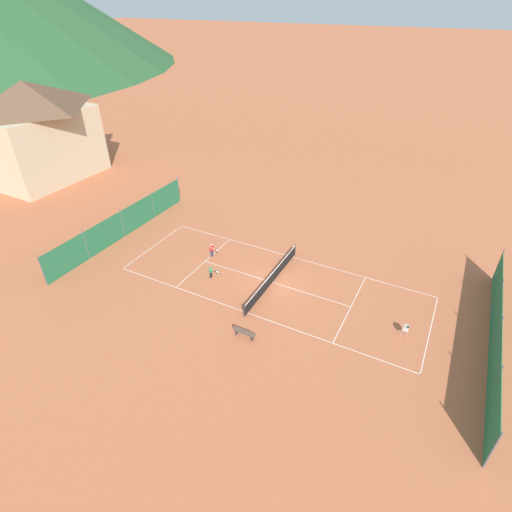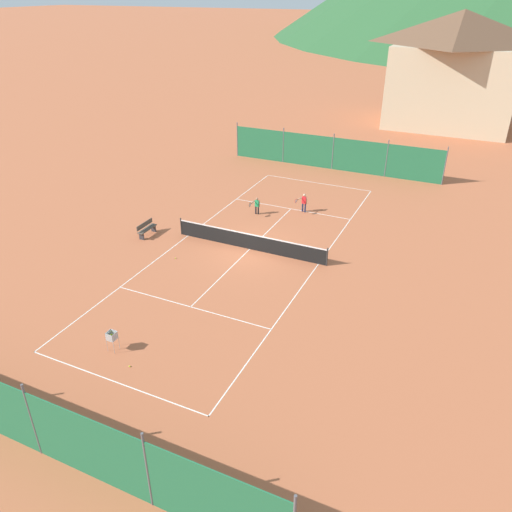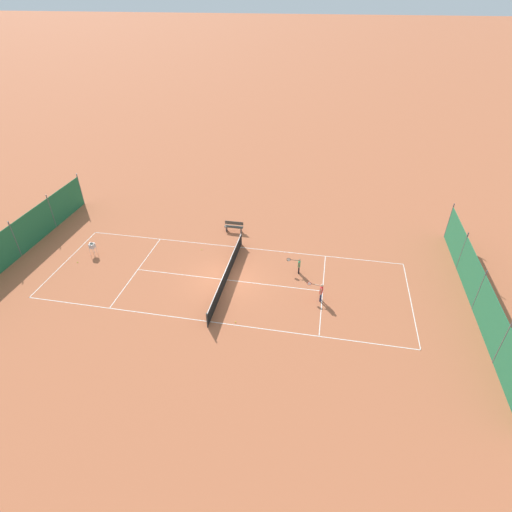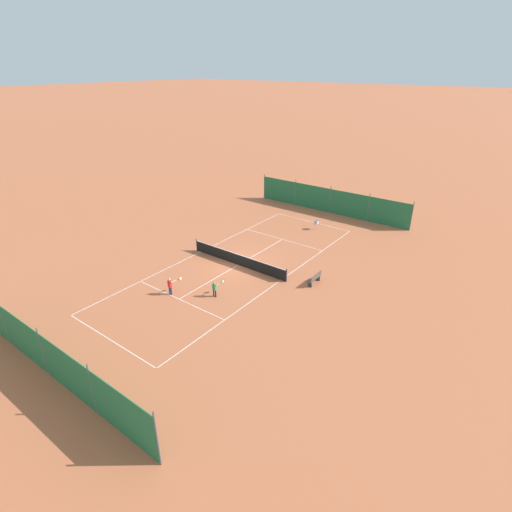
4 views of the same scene
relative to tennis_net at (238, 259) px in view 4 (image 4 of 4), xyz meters
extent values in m
plane|color=#B7603D|center=(0.00, 0.00, -0.50)|extent=(600.00, 600.00, 0.00)
cube|color=white|center=(0.00, 11.90, -0.50)|extent=(8.25, 0.05, 0.01)
cube|color=white|center=(0.00, -11.90, -0.50)|extent=(8.25, 0.05, 0.01)
cube|color=white|center=(-4.10, 0.00, -0.50)|extent=(0.05, 23.85, 0.01)
cube|color=white|center=(4.10, 0.00, -0.50)|extent=(0.05, 23.85, 0.01)
cube|color=white|center=(0.00, 6.40, -0.50)|extent=(8.20, 0.05, 0.01)
cube|color=white|center=(0.00, -6.40, -0.50)|extent=(8.20, 0.05, 0.01)
cube|color=white|center=(0.00, 0.00, -0.50)|extent=(0.05, 12.80, 0.01)
cylinder|color=#2D2D2D|center=(-4.55, 0.00, 0.03)|extent=(0.08, 0.08, 1.06)
cylinder|color=#2D2D2D|center=(4.55, 0.00, 0.03)|extent=(0.08, 0.08, 1.06)
cube|color=black|center=(0.00, 0.00, -0.04)|extent=(9.10, 0.02, 0.91)
cube|color=white|center=(0.00, 0.00, 0.43)|extent=(9.10, 0.04, 0.06)
cube|color=#236B42|center=(0.00, 15.50, 0.80)|extent=(17.20, 0.04, 2.60)
cylinder|color=#59595E|center=(-8.60, 15.50, 0.95)|extent=(0.08, 0.08, 2.90)
cylinder|color=#59595E|center=(-4.30, 15.50, 0.95)|extent=(0.08, 0.08, 2.90)
cylinder|color=#59595E|center=(0.00, 15.50, 0.95)|extent=(0.08, 0.08, 2.90)
cylinder|color=#59595E|center=(4.30, 15.50, 0.95)|extent=(0.08, 0.08, 2.90)
cube|color=#236B42|center=(0.00, -15.50, 0.80)|extent=(17.20, 0.04, 2.60)
cylinder|color=#59595E|center=(-8.60, -15.50, 0.95)|extent=(0.08, 0.08, 2.90)
cylinder|color=#59595E|center=(-4.30, -15.50, 0.95)|extent=(0.08, 0.08, 2.90)
cylinder|color=#59595E|center=(0.00, -15.50, 0.95)|extent=(0.08, 0.08, 2.90)
cylinder|color=#59595E|center=(4.30, -15.50, 0.95)|extent=(0.08, 0.08, 2.90)
cylinder|color=#59595E|center=(8.60, -15.50, 0.95)|extent=(0.08, 0.08, 2.90)
cylinder|color=#23284C|center=(1.04, 6.28, -0.20)|extent=(0.11, 0.11, 0.60)
cylinder|color=#23284C|center=(0.85, 6.31, -0.20)|extent=(0.11, 0.11, 0.60)
cube|color=red|center=(0.95, 6.30, 0.33)|extent=(0.31, 0.20, 0.46)
sphere|color=tan|center=(0.95, 6.30, 0.68)|extent=(0.18, 0.18, 0.18)
cylinder|color=tan|center=(1.13, 6.27, 0.33)|extent=(0.07, 0.07, 0.46)
cylinder|color=tan|center=(0.74, 6.09, 0.51)|extent=(0.13, 0.47, 0.07)
cylinder|color=black|center=(0.69, 5.76, 0.51)|extent=(0.05, 0.21, 0.03)
torus|color=red|center=(0.66, 5.51, 0.51)|extent=(0.06, 0.28, 0.28)
cylinder|color=silver|center=(0.66, 5.51, 0.51)|extent=(0.04, 0.25, 0.25)
cylinder|color=black|center=(-1.62, 4.67, -0.23)|extent=(0.10, 0.10, 0.54)
cylinder|color=black|center=(-1.79, 4.67, -0.23)|extent=(0.10, 0.10, 0.54)
cube|color=#239E5B|center=(-1.71, 4.67, 0.24)|extent=(0.26, 0.15, 0.42)
sphere|color=#A37556|center=(-1.71, 4.67, 0.56)|extent=(0.16, 0.16, 0.16)
cylinder|color=#A37556|center=(-1.54, 4.67, 0.24)|extent=(0.06, 0.06, 0.42)
cylinder|color=#A37556|center=(-1.87, 4.46, 0.41)|extent=(0.07, 0.42, 0.06)
cylinder|color=black|center=(-1.86, 4.16, 0.41)|extent=(0.03, 0.19, 0.03)
torus|color=black|center=(-1.86, 3.92, 0.41)|extent=(0.03, 0.28, 0.28)
cylinder|color=silver|center=(-1.86, 3.92, 0.41)|extent=(0.01, 0.25, 0.25)
sphere|color=#CCE033|center=(0.01, -10.98, -0.47)|extent=(0.07, 0.07, 0.07)
sphere|color=#CCE033|center=(3.87, 1.50, -0.47)|extent=(0.07, 0.07, 0.07)
sphere|color=#CCE033|center=(-3.21, -2.75, -0.47)|extent=(0.07, 0.07, 0.07)
cylinder|color=#B7B7BC|center=(-1.40, -10.57, -0.22)|extent=(0.02, 0.02, 0.55)
cylinder|color=#B7B7BC|center=(-1.06, -10.57, -0.22)|extent=(0.02, 0.02, 0.55)
cylinder|color=#B7B7BC|center=(-1.40, -10.23, -0.22)|extent=(0.02, 0.02, 0.55)
cylinder|color=#B7B7BC|center=(-1.06, -10.23, -0.22)|extent=(0.02, 0.02, 0.55)
cube|color=#B7B7BC|center=(-1.23, -10.40, 0.06)|extent=(0.34, 0.34, 0.02)
cube|color=#B7B7BC|center=(-1.23, -10.57, 0.22)|extent=(0.34, 0.02, 0.34)
cube|color=#B7B7BC|center=(-1.23, -10.23, 0.22)|extent=(0.34, 0.02, 0.34)
cube|color=#B7B7BC|center=(-1.40, -10.40, 0.22)|extent=(0.02, 0.34, 0.34)
cube|color=#B7B7BC|center=(-1.06, -10.40, 0.22)|extent=(0.02, 0.34, 0.34)
sphere|color=#CCE033|center=(-1.37, -10.29, 0.10)|extent=(0.07, 0.07, 0.07)
sphere|color=#CCE033|center=(-1.28, -10.27, 0.10)|extent=(0.07, 0.07, 0.07)
sphere|color=#CCE033|center=(-1.19, -10.44, 0.10)|extent=(0.07, 0.07, 0.07)
sphere|color=#CCE033|center=(-1.25, -10.40, 0.10)|extent=(0.07, 0.07, 0.07)
sphere|color=#CCE033|center=(-1.21, -10.31, 0.10)|extent=(0.07, 0.07, 0.07)
sphere|color=#CCE033|center=(-1.31, -10.37, 0.10)|extent=(0.07, 0.07, 0.07)
sphere|color=#CCE033|center=(-1.25, -10.33, 0.16)|extent=(0.07, 0.07, 0.07)
sphere|color=#CCE033|center=(-1.12, -10.43, 0.16)|extent=(0.07, 0.07, 0.07)
sphere|color=#CCE033|center=(-1.22, -10.44, 0.16)|extent=(0.07, 0.07, 0.07)
sphere|color=#CCE033|center=(-1.23, -10.42, 0.16)|extent=(0.07, 0.07, 0.07)
sphere|color=#CCE033|center=(-1.35, -10.32, 0.16)|extent=(0.07, 0.07, 0.07)
sphere|color=#CCE033|center=(-1.36, -10.27, 0.16)|extent=(0.07, 0.07, 0.07)
sphere|color=#CCE033|center=(-1.18, -10.31, 0.21)|extent=(0.07, 0.07, 0.07)
sphere|color=#CCE033|center=(-1.12, -10.40, 0.21)|extent=(0.07, 0.07, 0.07)
sphere|color=#CCE033|center=(-1.23, -10.52, 0.21)|extent=(0.07, 0.07, 0.07)
cube|color=#51473D|center=(-6.30, -1.00, -0.06)|extent=(0.36, 1.50, 0.05)
cube|color=#51473D|center=(-6.46, -1.00, 0.20)|extent=(0.04, 1.50, 0.28)
cube|color=#333338|center=(-6.30, -0.40, -0.28)|extent=(0.32, 0.06, 0.44)
cube|color=#333338|center=(-6.30, -1.60, -0.28)|extent=(0.32, 0.06, 0.44)
camera|label=1|loc=(-23.00, -10.62, 18.74)|focal=28.00mm
camera|label=2|loc=(10.90, -22.61, 12.71)|focal=35.00mm
camera|label=3|loc=(20.55, 5.87, 15.93)|focal=28.00mm
camera|label=4|loc=(-18.10, 21.83, 14.03)|focal=28.00mm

